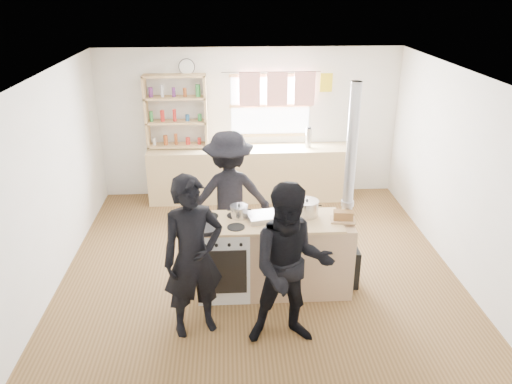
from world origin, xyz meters
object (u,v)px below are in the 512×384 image
at_px(thermos, 308,138).
at_px(stockpot_stove, 239,211).
at_px(roast_tray, 263,217).
at_px(person_far, 229,196).
at_px(bread_board, 343,217).
at_px(flue_heater, 345,236).
at_px(skillet_greens, 206,228).
at_px(person_near_left, 193,257).
at_px(cooking_island, 274,256).
at_px(person_near_right, 291,267).
at_px(stockpot_counter, 307,208).

distance_m(thermos, stockpot_stove, 2.93).
distance_m(roast_tray, person_far, 0.94).
bearing_deg(bread_board, thermos, 89.25).
xyz_separation_m(bread_board, flue_heater, (0.07, 0.13, -0.33)).
height_order(roast_tray, bread_board, bread_board).
height_order(skillet_greens, person_near_left, person_near_left).
bearing_deg(cooking_island, person_near_right, -84.90).
height_order(cooking_island, person_near_right, person_near_right).
bearing_deg(stockpot_stove, skillet_greens, -141.58).
bearing_deg(skillet_greens, person_far, 76.29).
distance_m(person_near_right, person_far, 1.90).
distance_m(cooking_island, stockpot_stove, 0.68).
xyz_separation_m(skillet_greens, flue_heater, (1.63, 0.27, -0.31)).
bearing_deg(cooking_island, skillet_greens, -166.34).
distance_m(stockpot_stove, person_far, 0.79).
bearing_deg(person_near_left, flue_heater, 3.54).
height_order(stockpot_stove, stockpot_counter, stockpot_counter).
bearing_deg(person_near_left, bread_board, 0.63).
bearing_deg(person_near_right, person_near_left, 166.86).
distance_m(stockpot_counter, flue_heater, 0.60).
bearing_deg(person_near_left, cooking_island, 17.56).
height_order(roast_tray, person_near_left, person_near_left).
bearing_deg(skillet_greens, stockpot_counter, 14.60).
xyz_separation_m(roast_tray, bread_board, (0.91, -0.09, 0.01)).
height_order(stockpot_stove, person_near_right, person_near_right).
bearing_deg(cooking_island, person_near_left, -141.98).
bearing_deg(bread_board, roast_tray, 174.65).
relative_size(thermos, flue_heater, 0.13).
bearing_deg(stockpot_stove, stockpot_counter, 0.40).
distance_m(stockpot_counter, person_near_right, 1.09).
xyz_separation_m(stockpot_counter, person_near_right, (-0.31, -1.03, -0.15)).
xyz_separation_m(stockpot_stove, person_far, (-0.11, 0.77, -0.13)).
distance_m(stockpot_counter, person_far, 1.19).
bearing_deg(skillet_greens, bread_board, 5.04).
distance_m(skillet_greens, stockpot_counter, 1.20).
distance_m(bread_board, flue_heater, 0.36).
height_order(stockpot_stove, person_far, person_far).
bearing_deg(person_far, thermos, -131.94).
height_order(thermos, stockpot_counter, thermos).
bearing_deg(cooking_island, stockpot_stove, 164.73).
xyz_separation_m(stockpot_counter, flue_heater, (0.47, -0.03, -0.37)).
bearing_deg(bread_board, stockpot_counter, 157.43).
distance_m(stockpot_stove, bread_board, 1.20).
bearing_deg(bread_board, cooking_island, 176.31).
bearing_deg(thermos, cooking_island, -106.53).
distance_m(cooking_island, flue_heater, 0.88).
bearing_deg(skillet_greens, roast_tray, 18.94).
distance_m(skillet_greens, flue_heater, 1.68).
height_order(bread_board, person_near_left, person_near_left).
relative_size(stockpot_counter, bread_board, 0.93).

